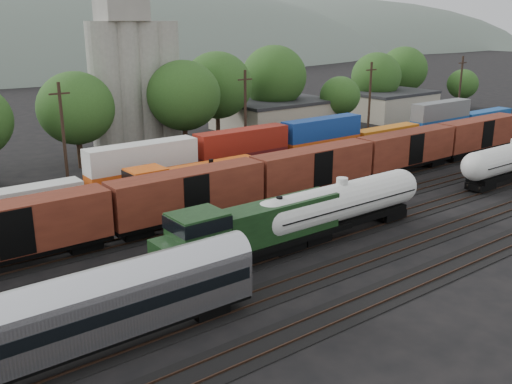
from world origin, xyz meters
TOP-DOWN VIEW (x-y plane):
  - ground at (0.00, 0.00)m, footprint 600.00×600.00m
  - tracks at (0.00, 0.00)m, footprint 180.00×33.20m
  - green_locomotive at (-7.76, -5.00)m, footprint 18.02×3.18m
  - tank_car_a at (2.36, -5.00)m, footprint 18.75×3.36m
  - passenger_coach at (-22.93, -10.00)m, footprint 21.74×2.68m
  - orange_locomotive at (-4.22, 10.00)m, footprint 17.60×2.93m
  - boxcar_string at (-14.64, 5.00)m, footprint 122.80×2.90m
  - container_wall at (-9.49, 15.00)m, footprint 160.00×2.60m
  - grain_silo at (3.28, 36.00)m, footprint 13.40×5.00m
  - industrial_sheds at (6.63, 35.25)m, footprint 119.38×17.26m
  - tree_band at (4.64, 35.32)m, footprint 161.92×20.55m
  - utility_poles at (0.00, 22.00)m, footprint 122.20×0.36m

SIDE VIEW (x-z plane):
  - ground at x=0.00m, z-range 0.00..0.00m
  - tracks at x=0.00m, z-range -0.05..0.15m
  - orange_locomotive at x=-4.22m, z-range 0.31..4.71m
  - industrial_sheds at x=6.63m, z-range 0.01..5.11m
  - green_locomotive at x=-7.76m, z-range 0.32..5.09m
  - container_wall at x=-9.49m, z-range -0.11..5.69m
  - tank_car_a at x=2.36m, z-range 0.44..5.36m
  - passenger_coach at x=-22.93m, z-range 0.57..5.51m
  - boxcar_string at x=-14.64m, z-range 1.02..5.22m
  - utility_poles at x=0.00m, z-range 0.21..12.21m
  - tree_band at x=4.64m, z-range 0.75..14.87m
  - grain_silo at x=3.28m, z-range -3.24..25.76m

